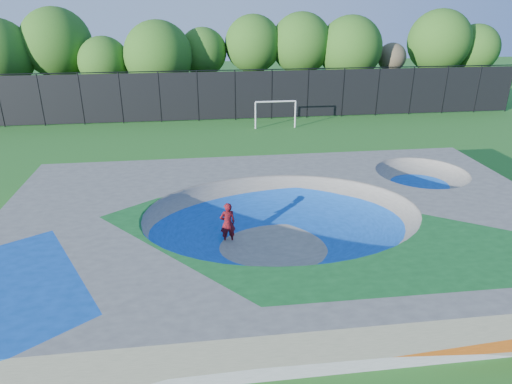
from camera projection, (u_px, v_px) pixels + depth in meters
ground at (281, 245)px, 18.41m from camera, size 120.00×120.00×0.00m
skate_deck at (281, 228)px, 18.11m from camera, size 22.00×14.00×1.50m
skater at (228, 223)px, 18.25m from camera, size 0.72×0.55×1.76m
skateboard at (228, 242)px, 18.59m from camera, size 0.81×0.40×0.05m
soccer_goal at (276, 109)px, 34.59m from camera, size 3.20×0.12×2.11m
fence at (235, 94)px, 36.77m from camera, size 48.09×0.09×4.04m
treeline at (202, 49)px, 39.92m from camera, size 52.98×7.98×8.67m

